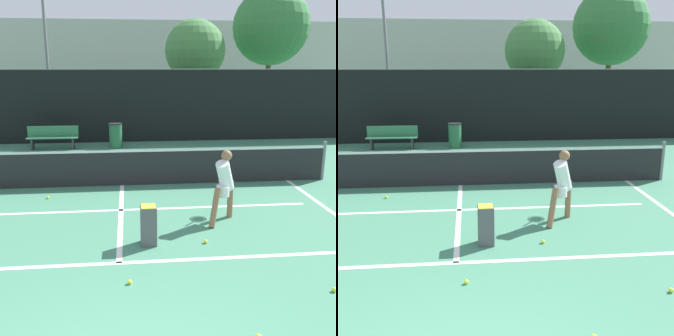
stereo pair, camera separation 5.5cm
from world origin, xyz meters
The scene contains 20 objects.
court_baseline_near centered at (0.00, 3.23, 0.00)m, with size 11.00×0.10×0.01m, color white.
court_service_line centered at (0.00, 5.63, 0.00)m, with size 8.25×0.10×0.01m, color white.
court_center_mark centered at (0.00, 5.36, 0.00)m, with size 0.10×4.26×0.01m, color white.
court_sideline_right centered at (4.51, 5.36, 0.00)m, with size 0.10×5.26×0.01m, color white.
net centered at (0.00, 7.49, 0.51)m, with size 11.09×0.09×1.07m.
fence_back centered at (0.00, 13.71, 1.47)m, with size 24.00×0.06×2.94m.
player_practicing centered at (2.07, 4.82, 0.80)m, with size 0.79×1.14×1.45m.
tennis_ball_scattered_1 centered at (1.63, 1.27, 0.03)m, with size 0.07×0.07×0.07m, color #D1E033.
tennis_ball_scattered_3 centered at (0.17, 2.60, 0.03)m, with size 0.07×0.07×0.07m, color #D1E033.
tennis_ball_scattered_4 centered at (2.99, 2.11, 0.03)m, with size 0.07×0.07×0.07m, color #D1E033.
tennis_ball_scattered_5 centered at (-1.73, 6.57, 0.03)m, with size 0.07×0.07×0.07m, color #D1E033.
tennis_ball_scattered_6 centered at (1.51, 3.82, 0.03)m, with size 0.07×0.07×0.07m, color #D1E033.
ball_hopper centered at (0.51, 3.89, 0.37)m, with size 0.28×0.28×0.71m.
courtside_bench centered at (-2.64, 12.51, 0.48)m, with size 1.89×0.41×0.86m.
trash_bin centered at (-0.29, 12.49, 0.48)m, with size 0.52×0.52×0.95m.
parked_car centered at (-1.56, 18.05, 0.65)m, with size 1.72×4.64×1.55m.
floodlight_mast centered at (-3.89, 19.08, 5.00)m, with size 1.10×0.24×7.76m.
tree_west centered at (7.94, 19.10, 5.10)m, with size 4.06×4.06×7.14m.
tree_mid centered at (3.63, 17.80, 3.80)m, with size 3.04×3.04×5.34m.
building_far centered at (0.00, 29.79, 3.21)m, with size 36.00×2.40×6.43m, color #B2ADA3.
Camera 1 is at (0.20, -2.48, 3.03)m, focal length 42.00 mm.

